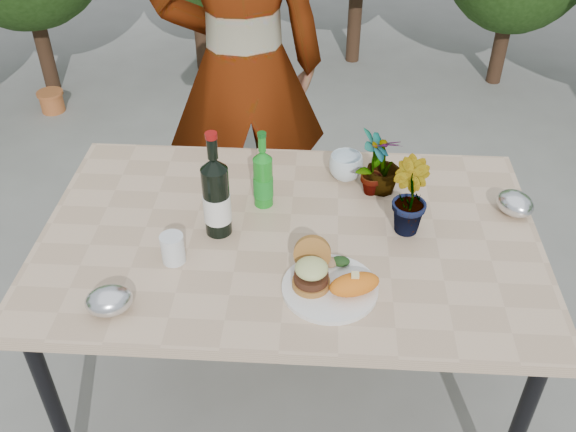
# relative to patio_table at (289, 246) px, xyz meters

# --- Properties ---
(ground) EXTENTS (80.00, 80.00, 0.00)m
(ground) POSITION_rel_patio_table_xyz_m (0.00, 0.00, -0.69)
(ground) COLOR slate
(ground) RESTS_ON ground
(patio_table) EXTENTS (1.60, 1.00, 0.75)m
(patio_table) POSITION_rel_patio_table_xyz_m (0.00, 0.00, 0.00)
(patio_table) COLOR tan
(patio_table) RESTS_ON ground
(dinner_plate) EXTENTS (0.28, 0.28, 0.01)m
(dinner_plate) POSITION_rel_patio_table_xyz_m (0.13, -0.25, 0.06)
(dinner_plate) COLOR white
(dinner_plate) RESTS_ON patio_table
(burger_stack) EXTENTS (0.11, 0.16, 0.11)m
(burger_stack) POSITION_rel_patio_table_xyz_m (0.08, -0.24, 0.12)
(burger_stack) COLOR #B7722D
(burger_stack) RESTS_ON dinner_plate
(sweet_potato) EXTENTS (0.17, 0.12, 0.06)m
(sweet_potato) POSITION_rel_patio_table_xyz_m (0.20, -0.27, 0.10)
(sweet_potato) COLOR orange
(sweet_potato) RESTS_ON dinner_plate
(grilled_veg) EXTENTS (0.08, 0.05, 0.03)m
(grilled_veg) POSITION_rel_patio_table_xyz_m (0.15, -0.16, 0.09)
(grilled_veg) COLOR olive
(grilled_veg) RESTS_ON dinner_plate
(wine_bottle) EXTENTS (0.09, 0.09, 0.36)m
(wine_bottle) POSITION_rel_patio_table_xyz_m (-0.23, -0.01, 0.19)
(wine_bottle) COLOR black
(wine_bottle) RESTS_ON patio_table
(sparkling_water) EXTENTS (0.07, 0.07, 0.28)m
(sparkling_water) POSITION_rel_patio_table_xyz_m (-0.10, 0.15, 0.16)
(sparkling_water) COLOR #19891F
(sparkling_water) RESTS_ON patio_table
(plastic_cup) EXTENTS (0.07, 0.07, 0.09)m
(plastic_cup) POSITION_rel_patio_table_xyz_m (-0.34, -0.15, 0.10)
(plastic_cup) COLOR silver
(plastic_cup) RESTS_ON patio_table
(seedling_left) EXTENTS (0.13, 0.15, 0.25)m
(seedling_left) POSITION_rel_patio_table_xyz_m (0.27, 0.23, 0.18)
(seedling_left) COLOR #26501B
(seedling_left) RESTS_ON patio_table
(seedling_mid) EXTENTS (0.16, 0.17, 0.25)m
(seedling_mid) POSITION_rel_patio_table_xyz_m (0.37, 0.05, 0.18)
(seedling_mid) COLOR #256021
(seedling_mid) RESTS_ON patio_table
(seedling_right) EXTENTS (0.15, 0.15, 0.22)m
(seedling_right) POSITION_rel_patio_table_xyz_m (0.31, 0.25, 0.16)
(seedling_right) COLOR #2F6021
(seedling_right) RESTS_ON patio_table
(blue_bowl) EXTENTS (0.14, 0.14, 0.10)m
(blue_bowl) POSITION_rel_patio_table_xyz_m (0.18, 0.32, 0.11)
(blue_bowl) COLOR silver
(blue_bowl) RESTS_ON patio_table
(foil_packet_left) EXTENTS (0.16, 0.14, 0.08)m
(foil_packet_left) POSITION_rel_patio_table_xyz_m (-0.48, -0.37, 0.10)
(foil_packet_left) COLOR silver
(foil_packet_left) RESTS_ON patio_table
(foil_packet_right) EXTENTS (0.16, 0.17, 0.08)m
(foil_packet_right) POSITION_rel_patio_table_xyz_m (0.74, 0.15, 0.10)
(foil_packet_right) COLOR silver
(foil_packet_right) RESTS_ON patio_table
(person) EXTENTS (0.76, 0.58, 1.88)m
(person) POSITION_rel_patio_table_xyz_m (-0.23, 0.80, 0.25)
(person) COLOR #976A4B
(person) RESTS_ON ground
(terracotta_pot) EXTENTS (0.17, 0.17, 0.14)m
(terracotta_pot) POSITION_rel_patio_table_xyz_m (-1.69, 2.08, -0.62)
(terracotta_pot) COLOR #B65F2F
(terracotta_pot) RESTS_ON ground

